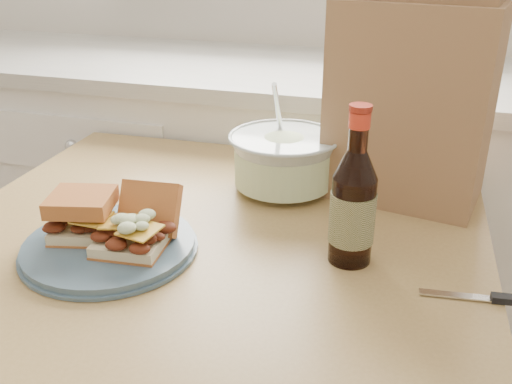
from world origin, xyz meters
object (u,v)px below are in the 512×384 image
(dining_table, at_px, (204,299))
(paper_bag, at_px, (411,103))
(coleslaw_bowl, at_px, (284,163))
(plate, at_px, (110,246))
(beer_bottle, at_px, (353,206))

(dining_table, bearing_deg, paper_bag, 42.79)
(coleslaw_bowl, bearing_deg, plate, -123.03)
(dining_table, bearing_deg, coleslaw_bowl, 71.53)
(plate, distance_m, coleslaw_bowl, 0.39)
(plate, height_order, beer_bottle, beer_bottle)
(coleslaw_bowl, relative_size, paper_bag, 0.60)
(coleslaw_bowl, bearing_deg, dining_table, -106.74)
(coleslaw_bowl, distance_m, paper_bag, 0.27)
(dining_table, distance_m, plate, 0.20)
(plate, relative_size, coleslaw_bowl, 1.26)
(dining_table, relative_size, coleslaw_bowl, 4.40)
(dining_table, height_order, plate, plate)
(beer_bottle, relative_size, paper_bag, 0.68)
(coleslaw_bowl, xyz_separation_m, paper_bag, (0.23, 0.05, 0.13))
(dining_table, xyz_separation_m, coleslaw_bowl, (0.08, 0.26, 0.18))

